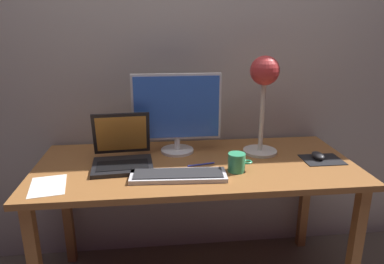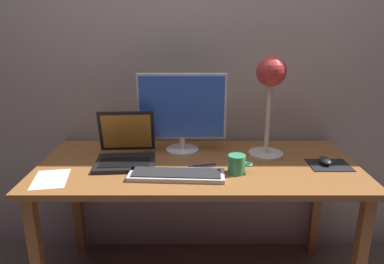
{
  "view_description": "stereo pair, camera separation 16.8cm",
  "coord_description": "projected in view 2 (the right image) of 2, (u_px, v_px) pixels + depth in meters",
  "views": [
    {
      "loc": [
        -0.2,
        -1.65,
        1.42
      ],
      "look_at": [
        -0.02,
        -0.05,
        0.92
      ],
      "focal_mm": 32.97,
      "sensor_mm": 36.0,
      "label": 1
    },
    {
      "loc": [
        -0.03,
        -1.66,
        1.42
      ],
      "look_at": [
        -0.02,
        -0.05,
        0.92
      ],
      "focal_mm": 32.97,
      "sensor_mm": 36.0,
      "label": 2
    }
  ],
  "objects": [
    {
      "name": "desk",
      "position": [
        197.0,
        177.0,
        1.81
      ],
      "size": [
        1.6,
        0.7,
        0.74
      ],
      "color": "#935B2D",
      "rests_on": "ground"
    },
    {
      "name": "paper_sheet_near_mouse",
      "position": [
        49.0,
        179.0,
        1.6
      ],
      "size": [
        0.18,
        0.23,
        0.0
      ],
      "primitive_type": "cube",
      "rotation": [
        0.0,
        0.0,
        0.18
      ],
      "color": "white",
      "rests_on": "desk"
    },
    {
      "name": "mouse",
      "position": [
        324.0,
        160.0,
        1.76
      ],
      "size": [
        0.06,
        0.1,
        0.03
      ],
      "primitive_type": "ellipsoid",
      "color": "#28282B",
      "rests_on": "mousepad"
    },
    {
      "name": "mousepad",
      "position": [
        328.0,
        165.0,
        1.75
      ],
      "size": [
        0.2,
        0.16,
        0.0
      ],
      "primitive_type": "cube",
      "color": "black",
      "rests_on": "desk"
    },
    {
      "name": "monitor",
      "position": [
        181.0,
        110.0,
        1.88
      ],
      "size": [
        0.47,
        0.18,
        0.43
      ],
      "color": "silver",
      "rests_on": "desk"
    },
    {
      "name": "pen",
      "position": [
        201.0,
        165.0,
        1.75
      ],
      "size": [
        0.14,
        0.04,
        0.01
      ],
      "primitive_type": "cylinder",
      "rotation": [
        0.0,
        1.57,
        0.21
      ],
      "color": "#2633A5",
      "rests_on": "desk"
    },
    {
      "name": "back_wall",
      "position": [
        196.0,
        45.0,
        2.0
      ],
      "size": [
        4.8,
        0.06,
        2.6
      ],
      "primitive_type": "cube",
      "color": "#A8A099",
      "rests_on": "ground"
    },
    {
      "name": "coffee_mug",
      "position": [
        236.0,
        164.0,
        1.65
      ],
      "size": [
        0.12,
        0.08,
        0.09
      ],
      "color": "#339966",
      "rests_on": "desk"
    },
    {
      "name": "laptop",
      "position": [
        125.0,
        148.0,
        1.8
      ],
      "size": [
        0.31,
        0.31,
        0.25
      ],
      "color": "black",
      "rests_on": "desk"
    },
    {
      "name": "desk_lamp",
      "position": [
        269.0,
        84.0,
        1.78
      ],
      "size": [
        0.18,
        0.18,
        0.52
      ],
      "color": "beige",
      "rests_on": "desk"
    },
    {
      "name": "keyboard_main",
      "position": [
        176.0,
        175.0,
        1.62
      ],
      "size": [
        0.45,
        0.16,
        0.03
      ],
      "color": "silver",
      "rests_on": "desk"
    }
  ]
}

